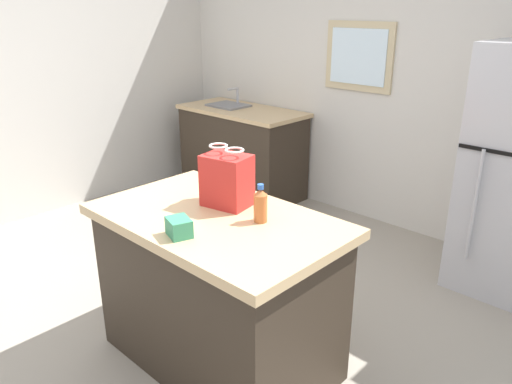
{
  "coord_description": "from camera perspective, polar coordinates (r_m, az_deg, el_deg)",
  "views": [
    {
      "loc": [
        2.06,
        -1.61,
        1.93
      ],
      "look_at": [
        0.29,
        0.26,
        0.95
      ],
      "focal_mm": 34.82,
      "sensor_mm": 36.0,
      "label": 1
    }
  ],
  "objects": [
    {
      "name": "kitchen_island",
      "position": [
        2.79,
        -4.33,
        -11.23
      ],
      "size": [
        1.34,
        0.82,
        0.9
      ],
      "color": "#33281E",
      "rests_on": "ground"
    },
    {
      "name": "shopping_bag",
      "position": [
        2.66,
        -3.36,
        1.4
      ],
      "size": [
        0.28,
        0.23,
        0.33
      ],
      "color": "red",
      "rests_on": "kitchen_island"
    },
    {
      "name": "sink_counter",
      "position": [
        5.32,
        -1.65,
        4.82
      ],
      "size": [
        1.37,
        0.65,
        1.1
      ],
      "color": "#33281E",
      "rests_on": "ground"
    },
    {
      "name": "bottle",
      "position": [
        2.47,
        0.52,
        -1.54
      ],
      "size": [
        0.07,
        0.07,
        0.2
      ],
      "color": "#C66633",
      "rests_on": "kitchen_island"
    },
    {
      "name": "back_wall",
      "position": [
        4.54,
        16.34,
        12.41
      ],
      "size": [
        5.21,
        0.13,
        2.66
      ],
      "color": "silver",
      "rests_on": "ground"
    },
    {
      "name": "ground",
      "position": [
        3.25,
        -7.2,
        -15.91
      ],
      "size": [
        6.26,
        6.26,
        0.0
      ],
      "primitive_type": "plane",
      "color": "#9E9384"
    },
    {
      "name": "small_box",
      "position": [
        2.37,
        -8.84,
        -4.02
      ],
      "size": [
        0.15,
        0.13,
        0.09
      ],
      "primitive_type": "cube",
      "rotation": [
        0.0,
        0.0,
        -0.32
      ],
      "color": "#388E66",
      "rests_on": "kitchen_island"
    }
  ]
}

